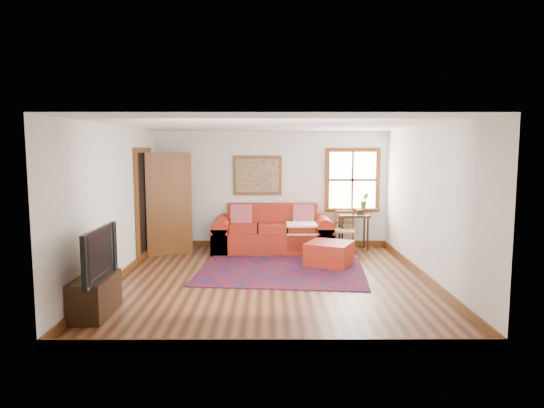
{
  "coord_description": "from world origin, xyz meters",
  "views": [
    {
      "loc": [
        -0.03,
        -7.69,
        2.15
      ],
      "look_at": [
        0.01,
        0.6,
        1.18
      ],
      "focal_mm": 32.0,
      "sensor_mm": 36.0,
      "label": 1
    }
  ],
  "objects_px": {
    "red_leather_sofa": "(273,235)",
    "side_table": "(354,220)",
    "red_ottoman": "(329,254)",
    "ladder_back_chair": "(344,228)",
    "media_cabinet": "(95,296)"
  },
  "relations": [
    {
      "from": "media_cabinet",
      "to": "side_table",
      "type": "bearing_deg",
      "value": 44.99
    },
    {
      "from": "ladder_back_chair",
      "to": "media_cabinet",
      "type": "relative_size",
      "value": 1.0
    },
    {
      "from": "ladder_back_chair",
      "to": "media_cabinet",
      "type": "distance_m",
      "value": 5.34
    },
    {
      "from": "red_leather_sofa",
      "to": "media_cabinet",
      "type": "relative_size",
      "value": 2.69
    },
    {
      "from": "red_leather_sofa",
      "to": "red_ottoman",
      "type": "bearing_deg",
      "value": -51.47
    },
    {
      "from": "side_table",
      "to": "media_cabinet",
      "type": "bearing_deg",
      "value": -135.01
    },
    {
      "from": "red_ottoman",
      "to": "side_table",
      "type": "relative_size",
      "value": 1.01
    },
    {
      "from": "red_leather_sofa",
      "to": "red_ottoman",
      "type": "distance_m",
      "value": 1.66
    },
    {
      "from": "red_leather_sofa",
      "to": "side_table",
      "type": "xyz_separation_m",
      "value": [
        1.71,
        0.1,
        0.31
      ]
    },
    {
      "from": "side_table",
      "to": "red_leather_sofa",
      "type": "bearing_deg",
      "value": -176.54
    },
    {
      "from": "side_table",
      "to": "media_cabinet",
      "type": "xyz_separation_m",
      "value": [
        -4.01,
        -4.01,
        -0.37
      ]
    },
    {
      "from": "side_table",
      "to": "ladder_back_chair",
      "type": "height_order",
      "value": "ladder_back_chair"
    },
    {
      "from": "red_leather_sofa",
      "to": "side_table",
      "type": "bearing_deg",
      "value": 3.46
    },
    {
      "from": "red_leather_sofa",
      "to": "ladder_back_chair",
      "type": "relative_size",
      "value": 2.69
    },
    {
      "from": "red_leather_sofa",
      "to": "media_cabinet",
      "type": "bearing_deg",
      "value": -120.55
    }
  ]
}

